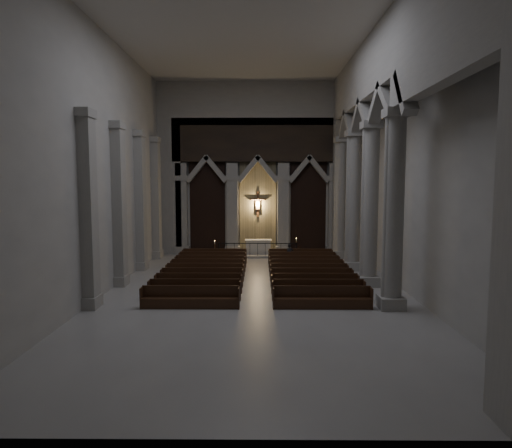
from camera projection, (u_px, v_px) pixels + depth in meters
The scene contains 11 objects.
room at pixel (257, 127), 20.42m from camera, with size 24.00×24.10×12.00m.
sanctuary_wall at pixel (258, 160), 31.99m from camera, with size 14.00×0.77×12.00m.
right_arcade at pixel (372, 125), 21.67m from camera, with size 1.00×24.00×12.00m.
left_pilasters at pixel (131, 205), 24.31m from camera, with size 0.60×13.00×8.03m.
sanctuary_step at pixel (258, 254), 31.69m from camera, with size 8.50×2.60×0.15m, color #9B9891.
altar at pixel (258, 246), 31.72m from camera, with size 1.85×0.74×0.94m.
altar_rail at pixel (258, 248), 30.56m from camera, with size 5.28×0.09×1.04m.
candle_stand_left at pixel (215, 254), 30.17m from camera, with size 0.21×0.21×1.24m.
candle_stand_right at pixel (296, 252), 30.60m from camera, with size 0.23×0.23×1.36m.
pews at pixel (257, 275), 23.67m from camera, with size 9.44×10.56×0.90m.
worshipper at pixel (290, 254), 28.02m from camera, with size 0.48×0.31×1.32m, color black.
Camera 1 is at (0.15, -20.74, 5.23)m, focal length 32.00 mm.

